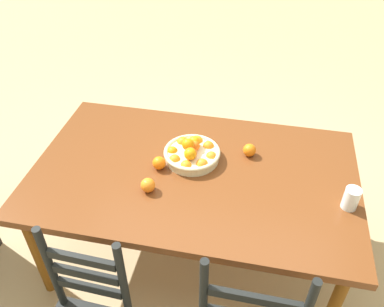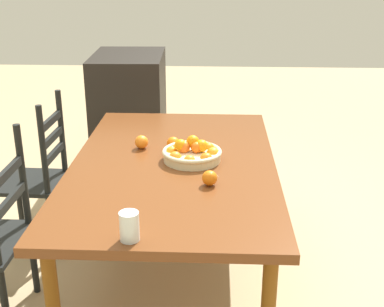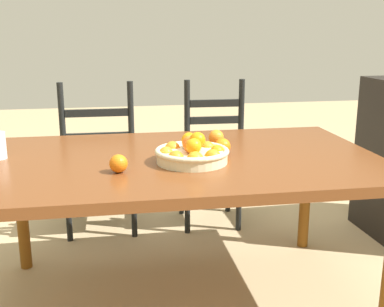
{
  "view_description": "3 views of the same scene",
  "coord_description": "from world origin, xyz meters",
  "px_view_note": "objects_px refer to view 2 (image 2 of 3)",
  "views": [
    {
      "loc": [
        -0.32,
        1.62,
        2.22
      ],
      "look_at": [
        0.03,
        -0.1,
        0.76
      ],
      "focal_mm": 37.23,
      "sensor_mm": 36.0,
      "label": 1
    },
    {
      "loc": [
        -2.61,
        -0.22,
        1.79
      ],
      "look_at": [
        0.03,
        -0.1,
        0.76
      ],
      "focal_mm": 48.79,
      "sensor_mm": 36.0,
      "label": 2
    },
    {
      "loc": [
        -0.31,
        -2.11,
        1.3
      ],
      "look_at": [
        0.03,
        -0.1,
        0.76
      ],
      "focal_mm": 45.27,
      "sensor_mm": 36.0,
      "label": 3
    }
  ],
  "objects_px": {
    "chair_near_window": "(38,179)",
    "orange_loose_1": "(142,142)",
    "orange_loose_0": "(173,143)",
    "orange_loose_2": "(210,178)",
    "fruit_bowl": "(192,153)",
    "cabinet": "(130,112)",
    "drinking_glass": "(129,226)",
    "dining_table": "(174,172)"
  },
  "relations": [
    {
      "from": "chair_near_window",
      "to": "orange_loose_1",
      "type": "distance_m",
      "value": 0.75
    },
    {
      "from": "orange_loose_0",
      "to": "orange_loose_1",
      "type": "distance_m",
      "value": 0.18
    },
    {
      "from": "orange_loose_2",
      "to": "fruit_bowl",
      "type": "bearing_deg",
      "value": 17.37
    },
    {
      "from": "fruit_bowl",
      "to": "orange_loose_0",
      "type": "relative_size",
      "value": 4.36
    },
    {
      "from": "chair_near_window",
      "to": "cabinet",
      "type": "height_order",
      "value": "cabinet"
    },
    {
      "from": "cabinet",
      "to": "orange_loose_1",
      "type": "distance_m",
      "value": 1.53
    },
    {
      "from": "cabinet",
      "to": "orange_loose_1",
      "type": "relative_size",
      "value": 12.85
    },
    {
      "from": "orange_loose_0",
      "to": "orange_loose_2",
      "type": "distance_m",
      "value": 0.53
    },
    {
      "from": "orange_loose_0",
      "to": "orange_loose_1",
      "type": "bearing_deg",
      "value": 86.83
    },
    {
      "from": "orange_loose_0",
      "to": "drinking_glass",
      "type": "height_order",
      "value": "drinking_glass"
    },
    {
      "from": "dining_table",
      "to": "drinking_glass",
      "type": "bearing_deg",
      "value": 172.45
    },
    {
      "from": "orange_loose_1",
      "to": "drinking_glass",
      "type": "relative_size",
      "value": 0.64
    },
    {
      "from": "orange_loose_0",
      "to": "drinking_glass",
      "type": "bearing_deg",
      "value": 174.81
    },
    {
      "from": "chair_near_window",
      "to": "orange_loose_2",
      "type": "distance_m",
      "value": 1.27
    },
    {
      "from": "fruit_bowl",
      "to": "cabinet",
      "type": "bearing_deg",
      "value": 20.28
    },
    {
      "from": "orange_loose_2",
      "to": "chair_near_window",
      "type": "bearing_deg",
      "value": 60.5
    },
    {
      "from": "fruit_bowl",
      "to": "orange_loose_2",
      "type": "bearing_deg",
      "value": -162.63
    },
    {
      "from": "chair_near_window",
      "to": "orange_loose_1",
      "type": "relative_size",
      "value": 12.82
    },
    {
      "from": "drinking_glass",
      "to": "dining_table",
      "type": "bearing_deg",
      "value": -7.55
    },
    {
      "from": "dining_table",
      "to": "cabinet",
      "type": "distance_m",
      "value": 1.76
    },
    {
      "from": "drinking_glass",
      "to": "fruit_bowl",
      "type": "bearing_deg",
      "value": -13.7
    },
    {
      "from": "orange_loose_1",
      "to": "orange_loose_2",
      "type": "xyz_separation_m",
      "value": [
        -0.5,
        -0.4,
        -0.0
      ]
    },
    {
      "from": "orange_loose_2",
      "to": "orange_loose_1",
      "type": "bearing_deg",
      "value": 38.95
    },
    {
      "from": "chair_near_window",
      "to": "cabinet",
      "type": "bearing_deg",
      "value": 166.77
    },
    {
      "from": "fruit_bowl",
      "to": "orange_loose_2",
      "type": "relative_size",
      "value": 4.32
    },
    {
      "from": "cabinet",
      "to": "orange_loose_0",
      "type": "height_order",
      "value": "cabinet"
    },
    {
      "from": "fruit_bowl",
      "to": "orange_loose_1",
      "type": "relative_size",
      "value": 4.23
    },
    {
      "from": "drinking_glass",
      "to": "orange_loose_2",
      "type": "bearing_deg",
      "value": -30.08
    },
    {
      "from": "cabinet",
      "to": "fruit_bowl",
      "type": "height_order",
      "value": "cabinet"
    },
    {
      "from": "dining_table",
      "to": "fruit_bowl",
      "type": "bearing_deg",
      "value": -72.56
    },
    {
      "from": "cabinet",
      "to": "orange_loose_0",
      "type": "relative_size",
      "value": 13.25
    },
    {
      "from": "chair_near_window",
      "to": "fruit_bowl",
      "type": "bearing_deg",
      "value": 75.46
    },
    {
      "from": "cabinet",
      "to": "orange_loose_2",
      "type": "distance_m",
      "value": 2.11
    },
    {
      "from": "dining_table",
      "to": "orange_loose_0",
      "type": "bearing_deg",
      "value": 4.82
    },
    {
      "from": "dining_table",
      "to": "orange_loose_2",
      "type": "height_order",
      "value": "orange_loose_2"
    },
    {
      "from": "fruit_bowl",
      "to": "orange_loose_0",
      "type": "bearing_deg",
      "value": 35.1
    },
    {
      "from": "dining_table",
      "to": "orange_loose_1",
      "type": "distance_m",
      "value": 0.3
    },
    {
      "from": "dining_table",
      "to": "orange_loose_2",
      "type": "xyz_separation_m",
      "value": [
        -0.29,
        -0.2,
        0.1
      ]
    },
    {
      "from": "orange_loose_0",
      "to": "fruit_bowl",
      "type": "bearing_deg",
      "value": -144.9
    },
    {
      "from": "cabinet",
      "to": "drinking_glass",
      "type": "xyz_separation_m",
      "value": [
        -2.5,
        -0.4,
        0.29
      ]
    },
    {
      "from": "dining_table",
      "to": "orange_loose_0",
      "type": "xyz_separation_m",
      "value": [
        0.2,
        0.02,
        0.1
      ]
    },
    {
      "from": "orange_loose_1",
      "to": "drinking_glass",
      "type": "xyz_separation_m",
      "value": [
        -1.03,
        -0.09,
        0.02
      ]
    }
  ]
}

